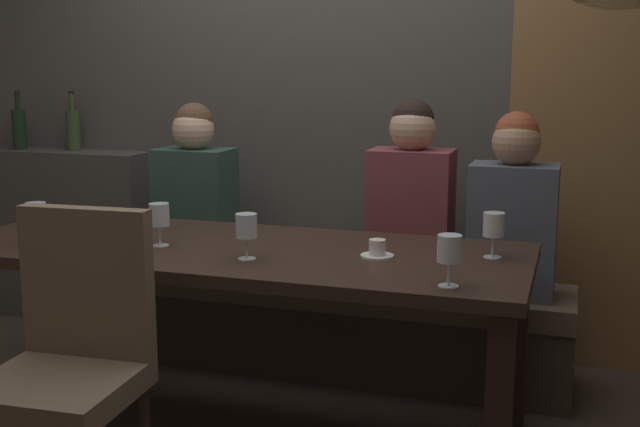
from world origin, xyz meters
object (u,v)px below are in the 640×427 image
(wine_glass_far_left, at_px, (449,250))
(wine_glass_end_left, at_px, (159,217))
(diner_far_end, at_px, (513,210))
(wine_bottle_dark_red, at_px, (19,128))
(wine_bottle_pale_label, at_px, (73,128))
(diner_bearded, at_px, (411,198))
(wine_glass_center_back, at_px, (246,228))
(dessert_plate, at_px, (83,223))
(wine_glass_near_right, at_px, (36,216))
(wine_glass_near_left, at_px, (494,226))
(dining_table, at_px, (236,269))
(diner_redhead, at_px, (195,190))
(banquette_bench, at_px, (298,320))
(espresso_cup, at_px, (377,250))
(chair_near_side, at_px, (71,348))

(wine_glass_far_left, xyz_separation_m, wine_glass_end_left, (-1.13, 0.22, -0.00))
(diner_far_end, bearing_deg, wine_glass_end_left, -148.52)
(wine_bottle_dark_red, distance_m, wine_bottle_pale_label, 0.32)
(diner_bearded, bearing_deg, wine_glass_center_back, -114.85)
(wine_glass_far_left, distance_m, dessert_plate, 1.70)
(diner_far_end, xyz_separation_m, wine_glass_near_right, (-1.70, -0.89, 0.03))
(wine_glass_near_right, relative_size, wine_glass_near_left, 1.00)
(dining_table, distance_m, diner_redhead, 0.91)
(banquette_bench, xyz_separation_m, wine_glass_near_left, (0.95, -0.59, 0.63))
(wine_bottle_pale_label, relative_size, wine_glass_end_left, 1.99)
(espresso_cup, bearing_deg, wine_glass_near_right, -170.47)
(wine_glass_center_back, bearing_deg, wine_glass_near_right, -177.48)
(dining_table, relative_size, diner_redhead, 2.78)
(dining_table, relative_size, wine_glass_near_left, 13.41)
(diner_bearded, distance_m, wine_glass_end_left, 1.12)
(banquette_bench, distance_m, wine_bottle_pale_label, 1.72)
(wine_glass_end_left, xyz_separation_m, espresso_cup, (0.83, 0.09, -0.09))
(wine_bottle_pale_label, bearing_deg, diner_bearded, -10.58)
(wine_glass_end_left, bearing_deg, wine_bottle_dark_red, 143.61)
(chair_near_side, xyz_separation_m, wine_glass_end_left, (-0.04, 0.64, 0.29))
(diner_bearded, height_order, wine_glass_center_back, diner_bearded)
(chair_near_side, xyz_separation_m, wine_glass_near_left, (1.18, 0.84, 0.30))
(diner_far_end, distance_m, wine_bottle_pale_label, 2.46)
(dining_table, height_order, diner_far_end, diner_far_end)
(banquette_bench, height_order, wine_bottle_pale_label, wine_bottle_pale_label)
(chair_near_side, xyz_separation_m, diner_bearded, (0.76, 1.42, 0.28))
(wine_glass_near_left, bearing_deg, wine_bottle_dark_red, 161.67)
(dining_table, bearing_deg, espresso_cup, 0.07)
(banquette_bench, bearing_deg, dining_table, -90.00)
(wine_bottle_pale_label, height_order, wine_glass_near_right, wine_bottle_pale_label)
(chair_near_side, relative_size, wine_bottle_dark_red, 3.01)
(diner_bearded, xyz_separation_m, wine_glass_near_right, (-1.26, -0.91, 0.01))
(wine_glass_center_back, bearing_deg, banquette_bench, 98.01)
(diner_bearded, distance_m, wine_glass_center_back, 0.97)
(diner_redhead, bearing_deg, dining_table, -53.49)
(wine_bottle_pale_label, height_order, wine_glass_near_left, wine_bottle_pale_label)
(wine_glass_near_right, bearing_deg, dining_table, 16.44)
(wine_glass_center_back, distance_m, wine_glass_near_left, 0.87)
(diner_bearded, relative_size, dessert_plate, 4.34)
(banquette_bench, relative_size, chair_near_side, 2.55)
(wine_glass_far_left, bearing_deg, dessert_plate, 164.31)
(wine_bottle_pale_label, xyz_separation_m, wine_glass_near_left, (2.40, -0.95, -0.21))
(banquette_bench, relative_size, wine_glass_center_back, 15.24)
(diner_bearded, height_order, wine_bottle_pale_label, wine_bottle_pale_label)
(espresso_cup, bearing_deg, banquette_bench, 128.34)
(wine_bottle_pale_label, xyz_separation_m, espresso_cup, (2.00, -1.07, -0.30))
(wine_glass_center_back, height_order, wine_glass_near_right, same)
(wine_bottle_dark_red, relative_size, wine_glass_near_left, 1.99)
(wine_glass_far_left, bearing_deg, espresso_cup, 134.54)
(wine_bottle_pale_label, relative_size, wine_glass_far_left, 1.99)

